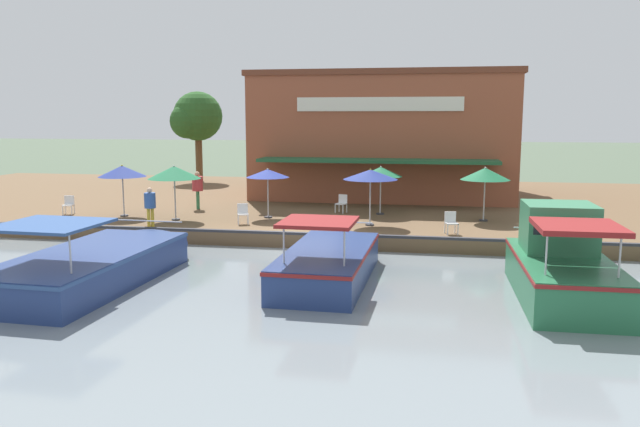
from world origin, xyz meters
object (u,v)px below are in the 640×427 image
Objects in this scene: motorboat_second_along at (104,261)px; motorboat_mid_row at (332,259)px; patio_umbrella_far_corner at (370,175)px; cafe_chair_facing_river at (243,213)px; cafe_chair_mid_patio at (342,203)px; person_mid_patio at (197,185)px; patio_umbrella_near_quay_edge at (268,173)px; person_near_entrance at (150,203)px; cafe_chair_far_corner_seat at (69,204)px; waterfront_restaurant at (385,135)px; motorboat_distant_upstream at (559,263)px; patio_umbrella_mid_patio_right at (485,174)px; patio_umbrella_mid_patio_left at (381,172)px; patio_umbrella_back_row at (174,172)px; patio_umbrella_by_entrance at (122,171)px; cafe_chair_back_row_seat at (451,222)px; tree_upstream_bank at (195,118)px.

motorboat_second_along is 7.08m from motorboat_mid_row.
cafe_chair_facing_river is at bearing -83.82° from patio_umbrella_far_corner.
patio_umbrella_far_corner reaches higher than cafe_chair_mid_patio.
person_mid_patio reaches higher than cafe_chair_facing_river.
patio_umbrella_near_quay_edge reaches higher than cafe_chair_mid_patio.
person_near_entrance is at bearing -77.54° from patio_umbrella_far_corner.
patio_umbrella_far_corner is at bearing 87.62° from cafe_chair_far_corner_seat.
cafe_chair_mid_patio and cafe_chair_far_corner_seat have the same top height.
motorboat_mid_row is at bearing 28.17° from patio_umbrella_near_quay_edge.
motorboat_distant_upstream is at bearing 19.11° from waterfront_restaurant.
waterfront_restaurant is 10.44m from patio_umbrella_mid_patio_right.
patio_umbrella_mid_patio_right reaches higher than motorboat_second_along.
cafe_chair_facing_river is 0.10× the size of motorboat_second_along.
patio_umbrella_mid_patio_left is 0.93× the size of patio_umbrella_back_row.
cafe_chair_far_corner_seat is 10.85m from motorboat_second_along.
motorboat_mid_row is (9.50, -0.73, -1.93)m from patio_umbrella_mid_patio_left.
cafe_chair_far_corner_seat is at bearing -92.38° from patio_umbrella_far_corner.
cafe_chair_facing_river is (3.60, -5.46, -1.49)m from patio_umbrella_mid_patio_left.
patio_umbrella_by_entrance is at bearing -73.63° from cafe_chair_mid_patio.
motorboat_distant_upstream is (8.40, 10.75, -1.63)m from patio_umbrella_near_quay_edge.
patio_umbrella_by_entrance is at bearing -83.42° from patio_umbrella_near_quay_edge.
patio_umbrella_mid_patio_right is at bearing 156.03° from cafe_chair_back_row_seat.
motorboat_distant_upstream reaches higher than cafe_chair_far_corner_seat.
patio_umbrella_back_row reaches higher than cafe_chair_far_corner_seat.
patio_umbrella_mid_patio_left is at bearing 99.81° from cafe_chair_far_corner_seat.
patio_umbrella_mid_patio_right is at bearing 104.25° from cafe_chair_facing_river.
motorboat_distant_upstream is (10.25, 5.91, -1.62)m from patio_umbrella_mid_patio_left.
patio_umbrella_near_quay_edge reaches higher than motorboat_distant_upstream.
patio_umbrella_back_row reaches higher than motorboat_second_along.
patio_umbrella_back_row reaches higher than cafe_chair_mid_patio.
cafe_chair_back_row_seat is at bearing 72.25° from patio_umbrella_near_quay_edge.
motorboat_second_along is 1.38× the size of tree_upstream_bank.
motorboat_distant_upstream is (-0.85, 13.55, 0.30)m from motorboat_second_along.
cafe_chair_far_corner_seat is 0.13× the size of motorboat_distant_upstream.
patio_umbrella_near_quay_edge is at bearing 109.59° from patio_umbrella_back_row.
patio_umbrella_back_row reaches higher than patio_umbrella_mid_patio_right.
patio_umbrella_mid_patio_left is 0.36× the size of tree_upstream_bank.
patio_umbrella_by_entrance is (-0.60, -2.73, -0.04)m from patio_umbrella_back_row.
person_mid_patio is 5.13m from person_near_entrance.
motorboat_distant_upstream is at bearing 29.99° from patio_umbrella_mid_patio_left.
patio_umbrella_far_corner is 14.11m from cafe_chair_far_corner_seat.
patio_umbrella_mid_patio_right is (9.08, 4.96, -1.39)m from waterfront_restaurant.
waterfront_restaurant is at bearing -164.28° from cafe_chair_back_row_seat.
cafe_chair_far_corner_seat is 21.55m from motorboat_distant_upstream.
waterfront_restaurant is 15.73m from person_near_entrance.
patio_umbrella_far_corner is at bearing 1.24° from waterfront_restaurant.
cafe_chair_far_corner_seat is at bearing -52.74° from waterfront_restaurant.
cafe_chair_facing_river is 8.57m from cafe_chair_back_row_seat.
patio_umbrella_mid_patio_right reaches higher than patio_umbrella_mid_patio_left.
patio_umbrella_far_corner is at bearing 102.46° from person_near_entrance.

